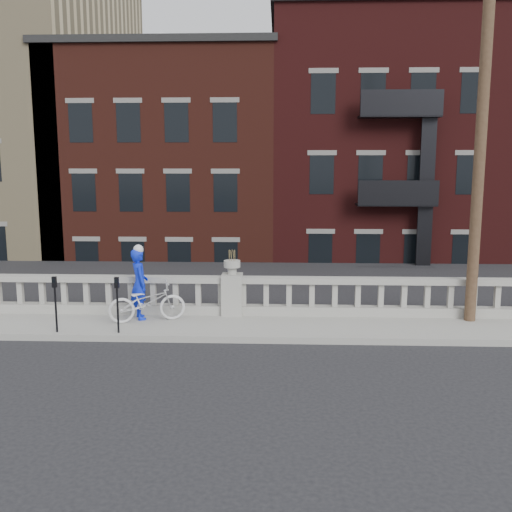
# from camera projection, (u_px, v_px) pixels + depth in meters

# --- Properties ---
(ground) EXTENTS (120.00, 120.00, 0.00)m
(ground) POSITION_uv_depth(u_px,v_px,m) (217.00, 373.00, 11.49)
(ground) COLOR black
(ground) RESTS_ON ground
(sidewalk) EXTENTS (32.00, 2.20, 0.15)m
(sidewalk) POSITION_uv_depth(u_px,v_px,m) (229.00, 327.00, 14.44)
(sidewalk) COLOR #9A998F
(sidewalk) RESTS_ON ground
(balustrade) EXTENTS (28.00, 0.34, 1.03)m
(balustrade) POSITION_uv_depth(u_px,v_px,m) (232.00, 296.00, 15.28)
(balustrade) COLOR #9A998F
(balustrade) RESTS_ON sidewalk
(planter_pedestal) EXTENTS (0.55, 0.55, 1.76)m
(planter_pedestal) POSITION_uv_depth(u_px,v_px,m) (232.00, 290.00, 15.25)
(planter_pedestal) COLOR #9A998F
(planter_pedestal) RESTS_ON sidewalk
(lower_level) EXTENTS (80.00, 44.00, 20.80)m
(lower_level) POSITION_uv_depth(u_px,v_px,m) (268.00, 190.00, 33.77)
(lower_level) COLOR #605E59
(lower_level) RESTS_ON ground
(utility_pole) EXTENTS (1.60, 0.28, 10.00)m
(utility_pole) POSITION_uv_depth(u_px,v_px,m) (482.00, 119.00, 13.95)
(utility_pole) COLOR #422D1E
(utility_pole) RESTS_ON sidewalk
(parking_meter_a) EXTENTS (0.10, 0.09, 1.36)m
(parking_meter_a) POSITION_uv_depth(u_px,v_px,m) (55.00, 298.00, 13.61)
(parking_meter_a) COLOR black
(parking_meter_a) RESTS_ON sidewalk
(parking_meter_b) EXTENTS (0.10, 0.09, 1.36)m
(parking_meter_b) POSITION_uv_depth(u_px,v_px,m) (117.00, 298.00, 13.55)
(parking_meter_b) COLOR black
(parking_meter_b) RESTS_ON sidewalk
(bicycle) EXTENTS (2.06, 1.25, 1.02)m
(bicycle) POSITION_uv_depth(u_px,v_px,m) (147.00, 302.00, 14.60)
(bicycle) COLOR silver
(bicycle) RESTS_ON sidewalk
(cyclist) EXTENTS (0.68, 0.80, 1.85)m
(cyclist) POSITION_uv_depth(u_px,v_px,m) (139.00, 284.00, 14.81)
(cyclist) COLOR #0E24D4
(cyclist) RESTS_ON sidewalk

